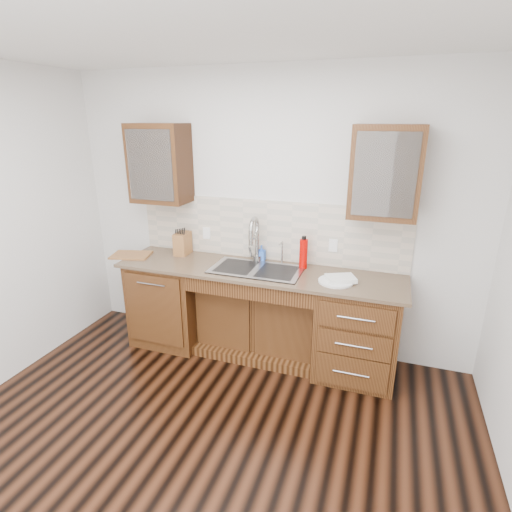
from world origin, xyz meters
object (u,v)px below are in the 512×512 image
(soap_bottle, at_px, (261,253))
(plate, at_px, (336,281))
(cutting_board, at_px, (131,255))
(water_bottle, at_px, (303,254))
(knife_block, at_px, (183,243))

(soap_bottle, height_order, plate, soap_bottle)
(soap_bottle, xyz_separation_m, plate, (0.78, -0.32, -0.07))
(plate, relative_size, cutting_board, 0.79)
(water_bottle, height_order, cutting_board, water_bottle)
(soap_bottle, xyz_separation_m, cutting_board, (-1.31, -0.29, -0.07))
(plate, height_order, cutting_board, same)
(water_bottle, xyz_separation_m, plate, (0.34, -0.25, -0.13))
(soap_bottle, relative_size, knife_block, 0.69)
(plate, xyz_separation_m, cutting_board, (-2.08, 0.02, 0.00))
(cutting_board, bearing_deg, water_bottle, 7.28)
(knife_block, bearing_deg, cutting_board, -157.73)
(water_bottle, bearing_deg, plate, -35.64)
(soap_bottle, bearing_deg, knife_block, -175.53)
(water_bottle, xyz_separation_m, knife_block, (-1.27, 0.01, -0.03))
(plate, bearing_deg, soap_bottle, 157.70)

